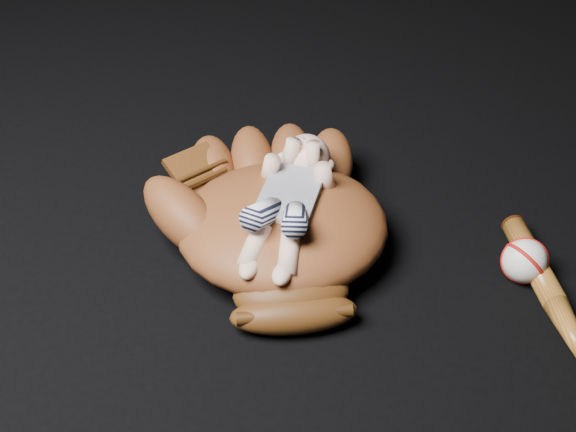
% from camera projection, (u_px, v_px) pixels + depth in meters
% --- Properties ---
extents(baseball_glove, '(0.61, 0.65, 0.16)m').
position_uv_depth(baseball_glove, '(282.00, 218.00, 1.38)').
color(baseball_glove, '#5E2C14').
rests_on(baseball_glove, ground).
extents(newborn_baby, '(0.16, 0.34, 0.14)m').
position_uv_depth(newborn_baby, '(286.00, 202.00, 1.34)').
color(newborn_baby, beige).
rests_on(newborn_baby, baseball_glove).
extents(baseball_bat, '(0.21, 0.43, 0.04)m').
position_uv_depth(baseball_bat, '(562.00, 315.00, 1.28)').
color(baseball_bat, '#92561C').
rests_on(baseball_bat, ground).
extents(baseball, '(0.10, 0.10, 0.08)m').
position_uv_depth(baseball, '(525.00, 261.00, 1.36)').
color(baseball, white).
rests_on(baseball, ground).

